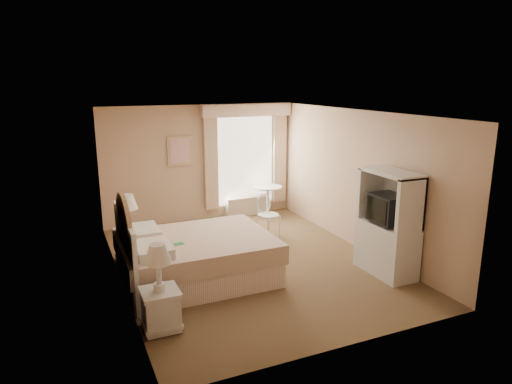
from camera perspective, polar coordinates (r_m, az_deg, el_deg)
name	(u,v)px	position (r m, az deg, el deg)	size (l,w,h in m)	color
room	(250,191)	(7.42, -0.76, 0.17)	(4.21, 5.51, 2.51)	brown
window	(247,157)	(10.20, -1.18, 4.45)	(2.05, 0.22, 2.51)	white
framed_art	(180,151)	(9.76, -9.51, 5.07)	(0.52, 0.04, 0.62)	tan
bed	(190,257)	(7.10, -8.26, -8.03)	(2.27, 1.78, 1.58)	#DBA48E
nightstand_near	(160,299)	(5.81, -11.89, -12.93)	(0.45, 0.45, 1.10)	silver
nightstand_far	(129,237)	(7.99, -15.55, -5.44)	(0.48, 0.48, 1.16)	silver
round_table	(268,196)	(10.32, 1.48, -0.49)	(0.64, 0.64, 0.68)	white
cafe_chair	(267,212)	(8.97, 1.32, -2.47)	(0.53, 0.53, 0.84)	white
armoire	(388,232)	(7.46, 16.15, -4.79)	(0.50, 1.00, 1.67)	silver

